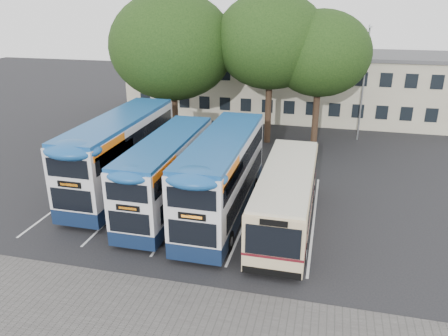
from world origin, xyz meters
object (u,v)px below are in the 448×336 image
tree_left (172,46)px  tree_mid (271,41)px  bus_dd_mid (168,171)px  bus_dd_right (223,173)px  lamp_post (364,78)px  tree_right (320,54)px  bus_single (287,193)px  bus_dd_left (121,151)px

tree_left → tree_mid: 7.59m
bus_dd_mid → bus_dd_right: size_ratio=0.93×
lamp_post → tree_left: bearing=-167.6°
tree_mid → bus_dd_right: 14.39m
tree_right → bus_dd_right: bearing=-107.1°
bus_single → bus_dd_right: bearing=175.4°
lamp_post → bus_dd_left: 20.02m
tree_mid → bus_single: 15.20m
tree_mid → tree_right: tree_mid is taller
lamp_post → bus_dd_mid: 19.08m
tree_right → bus_single: size_ratio=1.01×
lamp_post → tree_right: size_ratio=0.88×
tree_right → bus_dd_right: tree_right is taller
bus_dd_mid → tree_left: bearing=108.1°
bus_single → tree_left: bearing=129.7°
bus_dd_mid → lamp_post: bearing=55.6°
tree_right → bus_dd_mid: size_ratio=1.05×
bus_dd_right → bus_single: bus_dd_right is taller
bus_dd_mid → tree_right: bearing=61.7°
lamp_post → tree_right: tree_right is taller
tree_left → bus_dd_right: bearing=-60.2°
bus_dd_mid → bus_dd_left: bearing=154.3°
bus_dd_left → bus_single: 10.27m
tree_right → bus_single: (-0.74, -13.71, -5.37)m
tree_left → bus_dd_left: (0.46, -10.62, -4.96)m
bus_dd_left → bus_dd_mid: size_ratio=1.12×
bus_dd_left → bus_dd_right: bus_dd_left is taller
tree_left → bus_dd_mid: 13.98m
bus_dd_left → bus_dd_right: size_ratio=1.03×
bus_single → tree_mid: bearing=102.4°
tree_mid → bus_dd_left: bearing=-121.5°
tree_mid → bus_dd_right: tree_mid is taller
bus_dd_mid → bus_dd_right: bus_dd_right is taller
tree_left → bus_dd_right: 15.13m
bus_dd_left → bus_single: size_ratio=1.07×
tree_right → bus_dd_mid: tree_right is taller
lamp_post → bus_dd_right: size_ratio=0.86×
tree_right → lamp_post: bearing=32.3°
tree_mid → bus_dd_left: size_ratio=1.06×
tree_right → bus_dd_left: (-10.77, -11.68, -4.60)m
bus_dd_left → bus_dd_mid: 3.96m
tree_left → bus_dd_left: tree_left is taller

